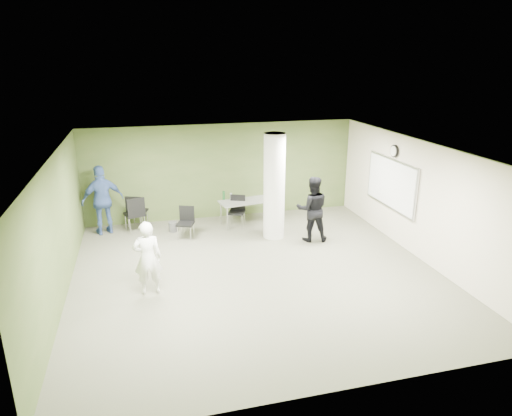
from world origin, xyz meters
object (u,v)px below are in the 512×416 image
object	(u,v)px
woman_white	(148,258)
man_black	(312,209)
chair_back_left	(135,212)
folding_table	(245,202)
man_blue	(103,200)

from	to	relation	value
woman_white	man_black	size ratio (longest dim) A/B	0.90
chair_back_left	man_black	bearing A→B (deg)	141.87
folding_table	woman_white	xyz separation A→B (m)	(-2.83, -3.48, 0.11)
woman_white	man_blue	size ratio (longest dim) A/B	0.82
woman_white	chair_back_left	bearing A→B (deg)	-86.86
man_black	woman_white	bearing A→B (deg)	36.00
man_blue	woman_white	bearing A→B (deg)	87.59
folding_table	woman_white	size ratio (longest dim) A/B	1.02
woman_white	man_black	world-z (taller)	man_black
man_black	chair_back_left	bearing A→B (deg)	-9.10
folding_table	man_black	distance (m)	2.16
folding_table	chair_back_left	bearing A→B (deg)	168.03
chair_back_left	man_blue	world-z (taller)	man_blue
woman_white	man_black	bearing A→B (deg)	-156.93
man_black	man_blue	distance (m)	5.62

